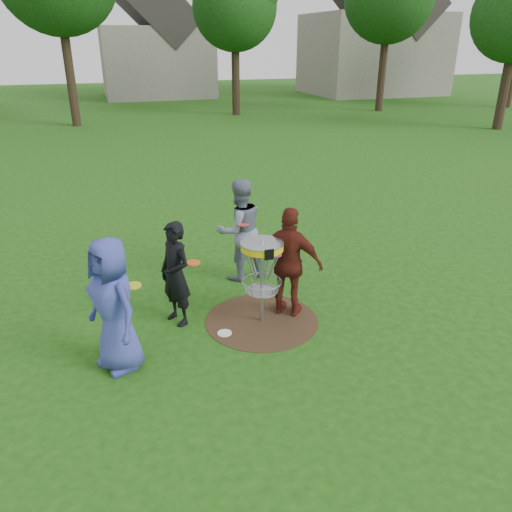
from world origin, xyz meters
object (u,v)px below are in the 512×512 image
object	(u,v)px
player_blue	(114,305)
player_grey	(240,230)
player_maroon	(290,263)
disc_golf_basket	(262,262)
player_black	(175,274)

from	to	relation	value
player_blue	player_grey	world-z (taller)	player_grey
player_blue	player_grey	bearing A→B (deg)	104.71
player_maroon	disc_golf_basket	bearing A→B (deg)	49.83
player_grey	disc_golf_basket	size ratio (longest dim) A/B	1.37
player_blue	disc_golf_basket	size ratio (longest dim) A/B	1.36
disc_golf_basket	player_blue	bearing A→B (deg)	-166.60
player_grey	player_maroon	size ratio (longest dim) A/B	1.05
player_black	disc_golf_basket	xyz separation A→B (m)	(1.26, -0.39, 0.19)
player_blue	disc_golf_basket	bearing A→B (deg)	75.11
player_grey	player_maroon	distance (m)	1.59
player_blue	player_black	size ratio (longest dim) A/B	1.13
player_grey	player_black	bearing A→B (deg)	31.08
disc_golf_basket	player_black	bearing A→B (deg)	162.93
player_black	disc_golf_basket	distance (m)	1.33
player_blue	player_maroon	xyz separation A→B (m)	(2.70, 0.63, -0.04)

